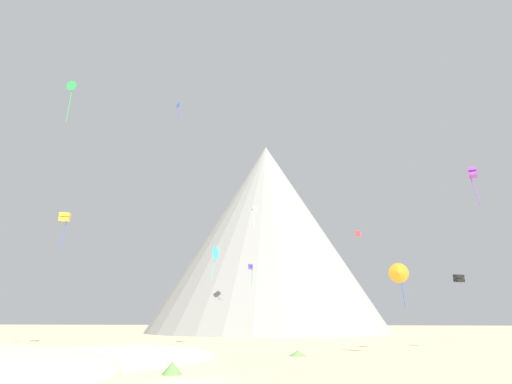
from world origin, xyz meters
The scene contains 16 objects.
ground_plane centered at (0.00, 0.00, 0.00)m, with size 400.00×400.00×0.00m, color #C6B284.
dune_foreground_right centered at (-10.72, 9.67, 0.00)m, with size 25.95×13.91×2.81m, color beige.
bush_near_left centered at (-5.59, 15.46, 0.48)m, with size 1.50×1.50×0.96m, color #568442.
bush_near_right centered at (6.05, 19.72, 0.29)m, with size 1.97×1.97×0.59m, color #668C4C.
bush_scatter_east centered at (-2.06, 3.71, 0.44)m, with size 1.44×1.44×0.88m, color #568442.
rock_massif centered at (-3.37, 93.37, 24.61)m, with size 64.30×64.30×52.27m.
kite_gold_mid centered at (-27.75, 30.66, 17.83)m, with size 1.67×1.72×5.81m.
kite_orange_low centered at (17.17, 22.39, 8.41)m, with size 2.15×0.57×4.71m.
kite_green_high centered at (-22.05, 19.26, 32.20)m, with size 1.34×0.35×5.67m.
kite_black_low centered at (26.86, 33.41, 8.70)m, with size 1.25×1.29×1.09m.
kite_white_mid centered at (-3.20, 55.32, 24.13)m, with size 1.39×1.38×3.89m.
kite_blue_high centered at (-10.95, 29.07, 33.63)m, with size 0.73×0.74×2.81m.
kite_red_mid centered at (15.01, 39.82, 16.10)m, with size 0.80×0.52×0.99m.
kite_violet_mid centered at (25.90, 21.23, 19.18)m, with size 1.08×1.13×4.48m.
kite_indigo_low centered at (-2.65, 47.38, 12.08)m, with size 0.97×0.94×3.58m.
kite_cyan_low centered at (-6.49, 36.01, 12.95)m, with size 0.89×2.09×4.66m.
Camera 1 is at (7.63, -27.35, 3.77)m, focal length 30.55 mm.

